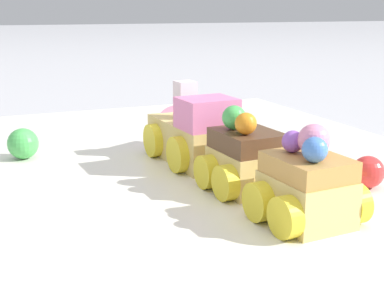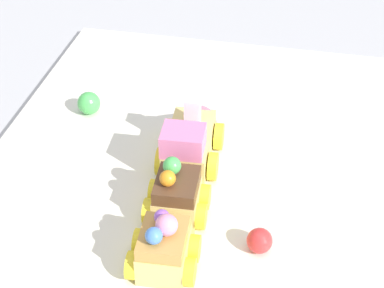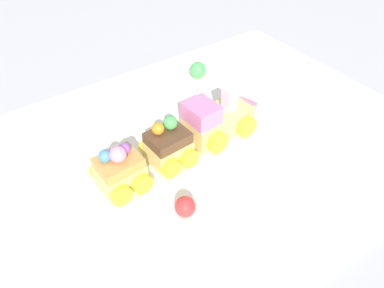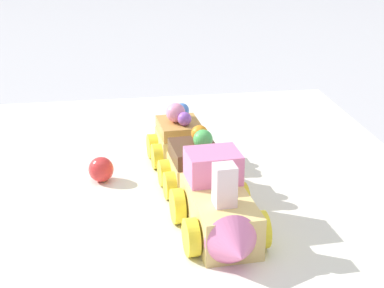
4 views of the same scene
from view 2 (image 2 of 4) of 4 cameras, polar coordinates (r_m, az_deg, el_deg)
ground_plane at (r=0.73m, az=-1.21°, el=-4.90°), size 10.00×10.00×0.00m
display_board at (r=0.73m, az=-1.21°, el=-4.55°), size 0.71×0.48×0.01m
cake_train_locomotive at (r=0.76m, az=-0.03°, el=0.43°), size 0.14×0.08×0.07m
cake_car_chocolate at (r=0.68m, az=-1.36°, el=-4.68°), size 0.06×0.07×0.07m
cake_car_caramel at (r=0.63m, az=-2.54°, el=-9.30°), size 0.06×0.07×0.07m
gumball_red at (r=0.65m, az=6.03°, el=-8.54°), size 0.03×0.03×0.03m
gumball_green at (r=0.85m, az=-9.15°, el=3.61°), size 0.03×0.03×0.03m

